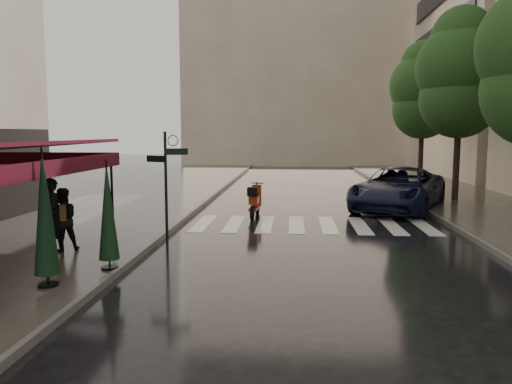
# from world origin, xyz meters

# --- Properties ---
(ground) EXTENTS (120.00, 120.00, 0.00)m
(ground) POSITION_xyz_m (0.00, 0.00, 0.00)
(ground) COLOR black
(ground) RESTS_ON ground
(sidewalk_near) EXTENTS (6.00, 60.00, 0.12)m
(sidewalk_near) POSITION_xyz_m (-4.50, 12.00, 0.06)
(sidewalk_near) COLOR #38332D
(sidewalk_near) RESTS_ON ground
(sidewalk_far) EXTENTS (5.50, 60.00, 0.12)m
(sidewalk_far) POSITION_xyz_m (10.25, 12.00, 0.06)
(sidewalk_far) COLOR #38332D
(sidewalk_far) RESTS_ON ground
(curb_near) EXTENTS (0.12, 60.00, 0.16)m
(curb_near) POSITION_xyz_m (-1.45, 12.00, 0.07)
(curb_near) COLOR #595651
(curb_near) RESTS_ON ground
(curb_far) EXTENTS (0.12, 60.00, 0.16)m
(curb_far) POSITION_xyz_m (7.45, 12.00, 0.07)
(curb_far) COLOR #595651
(curb_far) RESTS_ON ground
(crosswalk) EXTENTS (7.85, 3.20, 0.01)m
(crosswalk) POSITION_xyz_m (2.98, 6.00, 0.01)
(crosswalk) COLOR silver
(crosswalk) RESTS_ON ground
(signpost) EXTENTS (1.17, 0.29, 3.10)m
(signpost) POSITION_xyz_m (-1.19, 3.00, 1.83)
(signpost) COLOR black
(signpost) RESTS_ON ground
(haussmann_far) EXTENTS (8.00, 16.00, 18.50)m
(haussmann_far) POSITION_xyz_m (16.50, 26.00, 9.25)
(haussmann_far) COLOR tan
(haussmann_far) RESTS_ON ground
(backdrop_building) EXTENTS (22.00, 6.00, 20.00)m
(backdrop_building) POSITION_xyz_m (3.00, 38.00, 10.00)
(backdrop_building) COLOR tan
(backdrop_building) RESTS_ON ground
(tree_mid) EXTENTS (3.80, 3.80, 8.34)m
(tree_mid) POSITION_xyz_m (9.50, 12.00, 5.59)
(tree_mid) COLOR black
(tree_mid) RESTS_ON sidewalk_far
(tree_far) EXTENTS (3.80, 3.80, 8.16)m
(tree_far) POSITION_xyz_m (9.70, 19.00, 5.46)
(tree_far) COLOR black
(tree_far) RESTS_ON sidewalk_far
(pedestrian_with_umbrella) EXTENTS (1.40, 1.41, 2.55)m
(pedestrian_with_umbrella) POSITION_xyz_m (-3.56, 1.15, 1.81)
(pedestrian_with_umbrella) COLOR black
(pedestrian_with_umbrella) RESTS_ON sidewalk_near
(pedestrian_terrace) EXTENTS (0.98, 0.93, 1.59)m
(pedestrian_terrace) POSITION_xyz_m (-3.40, 1.30, 0.92)
(pedestrian_terrace) COLOR black
(pedestrian_terrace) RESTS_ON sidewalk_near
(scooter) EXTENTS (0.51, 1.82, 1.20)m
(scooter) POSITION_xyz_m (0.93, 7.48, 0.56)
(scooter) COLOR black
(scooter) RESTS_ON ground
(parked_car) EXTENTS (5.10, 6.72, 1.70)m
(parked_car) POSITION_xyz_m (6.51, 9.54, 0.85)
(parked_car) COLOR black
(parked_car) RESTS_ON ground
(parasol_front) EXTENTS (0.48, 0.48, 2.68)m
(parasol_front) POSITION_xyz_m (-2.39, -1.50, 1.56)
(parasol_front) COLOR black
(parasol_front) RESTS_ON sidewalk_near
(parasol_back) EXTENTS (0.44, 0.44, 2.37)m
(parasol_back) POSITION_xyz_m (-1.65, -0.21, 1.39)
(parasol_back) COLOR black
(parasol_back) RESTS_ON sidewalk_near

